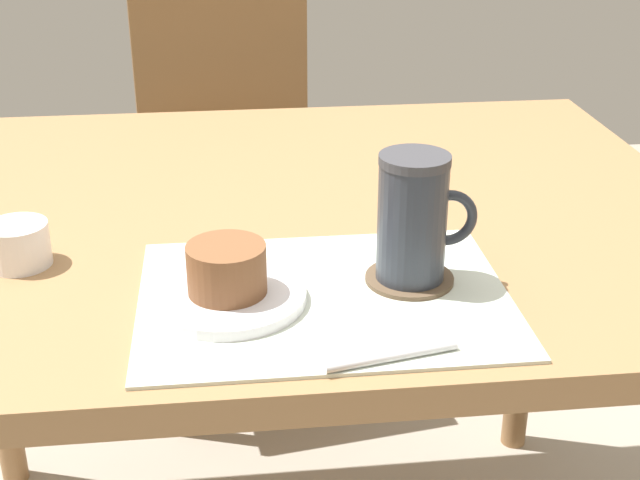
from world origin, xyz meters
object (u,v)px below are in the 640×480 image
at_px(sugar_bowl, 18,245).
at_px(wooden_chair, 234,162).
at_px(coffee_mug, 414,217).
at_px(dining_table, 279,256).
at_px(pastry, 227,269).
at_px(pastry_plate, 228,297).

bearing_deg(sugar_bowl, wooden_chair, 74.40).
xyz_separation_m(wooden_chair, coffee_mug, (0.17, -1.01, 0.30)).
distance_m(wooden_chair, coffee_mug, 1.07).
relative_size(dining_table, wooden_chair, 1.23).
bearing_deg(coffee_mug, pastry, -172.68).
height_order(wooden_chair, pastry_plate, wooden_chair).
height_order(coffee_mug, sugar_bowl, coffee_mug).
bearing_deg(wooden_chair, coffee_mug, 91.25).
relative_size(pastry, coffee_mug, 0.59).
distance_m(wooden_chair, pastry_plate, 1.06).
distance_m(coffee_mug, sugar_bowl, 0.44).
relative_size(dining_table, pastry_plate, 6.93).
xyz_separation_m(dining_table, wooden_chair, (-0.05, 0.77, -0.14)).
bearing_deg(dining_table, pastry, -104.68).
relative_size(dining_table, coffee_mug, 8.11).
relative_size(dining_table, pastry, 13.76).
xyz_separation_m(dining_table, sugar_bowl, (-0.30, -0.15, 0.10)).
bearing_deg(wooden_chair, pastry_plate, 80.14).
bearing_deg(coffee_mug, wooden_chair, 99.78).
height_order(wooden_chair, sugar_bowl, wooden_chair).
height_order(pastry_plate, pastry, pastry).
bearing_deg(wooden_chair, dining_table, 84.89).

